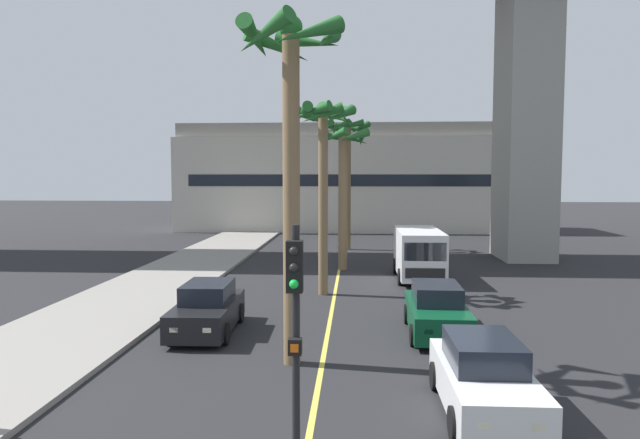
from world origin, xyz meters
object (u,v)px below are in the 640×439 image
(delivery_van, at_px, (419,253))
(traffic_light_median_near, at_px, (295,325))
(palm_tree_farthest_median, at_px, (323,139))
(palm_tree_near_median, at_px, (343,164))
(palm_tree_far_median, at_px, (291,107))
(car_queue_front, at_px, (437,311))
(palm_tree_mid_median, at_px, (348,147))
(car_queue_second, at_px, (484,379))
(car_queue_third, at_px, (207,310))

(delivery_van, distance_m, traffic_light_median_near, 19.31)
(delivery_van, relative_size, palm_tree_farthest_median, 0.66)
(palm_tree_near_median, bearing_deg, palm_tree_far_median, -93.76)
(traffic_light_median_near, height_order, palm_tree_farthest_median, palm_tree_farthest_median)
(car_queue_front, xyz_separation_m, palm_tree_mid_median, (-3.06, 20.36, 6.09))
(car_queue_front, height_order, palm_tree_near_median, palm_tree_near_median)
(palm_tree_near_median, bearing_deg, traffic_light_median_near, -90.58)
(car_queue_second, height_order, palm_tree_farthest_median, palm_tree_farthest_median)
(traffic_light_median_near, relative_size, palm_tree_near_median, 0.56)
(car_queue_third, height_order, palm_tree_mid_median, palm_tree_mid_median)
(car_queue_front, distance_m, traffic_light_median_near, 10.17)
(car_queue_third, relative_size, palm_tree_mid_median, 0.48)
(car_queue_front, xyz_separation_m, delivery_van, (0.46, 9.50, 0.57))
(palm_tree_farthest_median, bearing_deg, palm_tree_far_median, -92.03)
(palm_tree_near_median, relative_size, palm_tree_farthest_median, 0.94)
(car_queue_second, bearing_deg, delivery_van, 88.84)
(car_queue_third, height_order, delivery_van, delivery_van)
(delivery_van, height_order, palm_tree_mid_median, palm_tree_mid_median)
(palm_tree_far_median, bearing_deg, palm_tree_farthest_median, 87.97)
(car_queue_second, bearing_deg, palm_tree_mid_median, 96.96)
(palm_tree_mid_median, bearing_deg, traffic_light_median_near, -90.68)
(car_queue_front, distance_m, palm_tree_farthest_median, 8.97)
(car_queue_third, xyz_separation_m, delivery_van, (7.64, 9.72, 0.57))
(car_queue_second, xyz_separation_m, palm_tree_far_median, (-4.34, 2.87, 5.96))
(car_queue_third, height_order, palm_tree_far_median, palm_tree_far_median)
(car_queue_third, relative_size, palm_tree_farthest_median, 0.52)
(palm_tree_near_median, relative_size, palm_tree_far_median, 0.83)
(palm_tree_mid_median, bearing_deg, palm_tree_farthest_median, -93.22)
(car_queue_front, bearing_deg, delivery_van, 87.22)
(palm_tree_far_median, relative_size, palm_tree_farthest_median, 1.13)
(palm_tree_mid_median, bearing_deg, palm_tree_near_median, -90.96)
(traffic_light_median_near, bearing_deg, car_queue_front, 69.98)
(car_queue_third, xyz_separation_m, palm_tree_farthest_median, (3.30, 5.97, 5.70))
(car_queue_front, relative_size, palm_tree_mid_median, 0.48)
(palm_tree_near_median, relative_size, palm_tree_mid_median, 0.86)
(traffic_light_median_near, height_order, palm_tree_mid_median, palm_tree_mid_median)
(car_queue_third, xyz_separation_m, palm_tree_far_median, (2.99, -2.81, 5.96))
(delivery_van, xyz_separation_m, palm_tree_near_median, (-3.66, 2.60, 4.24))
(car_queue_second, height_order, palm_tree_far_median, palm_tree_far_median)
(traffic_light_median_near, height_order, palm_tree_near_median, palm_tree_near_median)
(car_queue_front, distance_m, palm_tree_near_median, 13.40)
(traffic_light_median_near, bearing_deg, palm_tree_near_median, 89.42)
(car_queue_front, xyz_separation_m, car_queue_second, (0.15, -5.91, 0.00))
(car_queue_second, relative_size, traffic_light_median_near, 0.98)
(car_queue_second, height_order, palm_tree_near_median, palm_tree_near_median)
(palm_tree_mid_median, distance_m, palm_tree_far_median, 23.43)
(palm_tree_far_median, bearing_deg, traffic_light_median_near, -82.99)
(traffic_light_median_near, distance_m, palm_tree_farthest_median, 15.57)
(palm_tree_mid_median, bearing_deg, car_queue_second, -83.04)
(delivery_van, relative_size, palm_tree_mid_median, 0.61)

